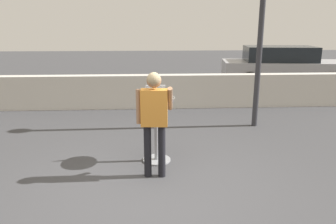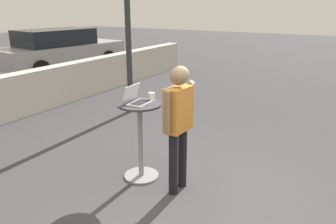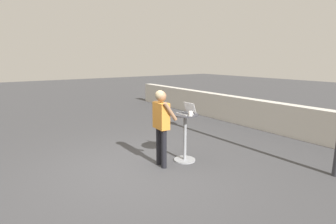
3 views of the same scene
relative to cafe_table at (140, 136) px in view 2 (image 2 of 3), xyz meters
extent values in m
plane|color=#3D3D3F|center=(-0.12, -1.12, -0.59)|extent=(50.00, 50.00, 0.00)
cylinder|color=gray|center=(0.00, 0.00, -0.58)|extent=(0.47, 0.47, 0.03)
cylinder|color=gray|center=(0.00, 0.00, -0.07)|extent=(0.07, 0.07, 0.99)
cylinder|color=#333338|center=(0.00, 0.00, 0.44)|extent=(0.56, 0.56, 0.02)
cube|color=silver|center=(0.00, -0.01, 0.46)|extent=(0.33, 0.22, 0.02)
cube|color=black|center=(0.00, -0.01, 0.47)|extent=(0.29, 0.18, 0.00)
cube|color=silver|center=(-0.01, 0.13, 0.58)|extent=(0.33, 0.09, 0.22)
cube|color=white|center=(-0.01, 0.12, 0.58)|extent=(0.30, 0.07, 0.19)
cylinder|color=white|center=(0.22, -0.04, 0.50)|extent=(0.09, 0.09, 0.10)
torus|color=white|center=(0.28, -0.04, 0.50)|extent=(0.04, 0.01, 0.04)
cylinder|color=black|center=(-0.14, -0.58, -0.19)|extent=(0.11, 0.11, 0.81)
cylinder|color=black|center=(0.07, -0.59, -0.19)|extent=(0.11, 0.11, 0.81)
cube|color=orange|center=(-0.04, -0.59, 0.48)|extent=(0.40, 0.22, 0.53)
sphere|color=#936B4C|center=(-0.04, -0.59, 0.87)|extent=(0.21, 0.21, 0.21)
sphere|color=#9E8966|center=(-0.04, -0.61, 0.90)|extent=(0.19, 0.19, 0.19)
cylinder|color=#936B4C|center=(-0.27, -0.57, 0.50)|extent=(0.07, 0.07, 0.50)
cylinder|color=#936B4C|center=(0.19, -0.53, 0.60)|extent=(0.09, 0.31, 0.39)
cube|color=#9E9EA3|center=(4.96, 6.84, 0.00)|extent=(4.70, 2.22, 0.63)
cube|color=black|center=(4.73, 6.87, 0.58)|extent=(2.65, 1.77, 0.54)
cylinder|color=black|center=(6.45, 7.45, -0.28)|extent=(0.63, 0.29, 0.61)
cylinder|color=black|center=(6.25, 5.88, -0.28)|extent=(0.63, 0.29, 0.61)
cylinder|color=black|center=(3.66, 7.80, -0.28)|extent=(0.63, 0.29, 0.61)
cylinder|color=black|center=(3.46, 6.23, -0.28)|extent=(0.63, 0.29, 0.61)
cylinder|color=#2D2D33|center=(2.26, 1.85, 1.41)|extent=(0.12, 0.12, 3.99)
camera|label=1|loc=(-0.10, -5.13, 1.64)|focal=35.00mm
camera|label=2|loc=(-3.26, -2.33, 1.65)|focal=35.00mm
camera|label=3|loc=(4.21, -3.43, 1.60)|focal=28.00mm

